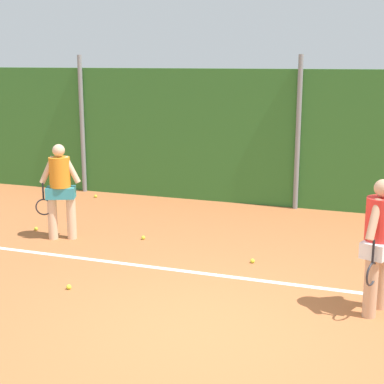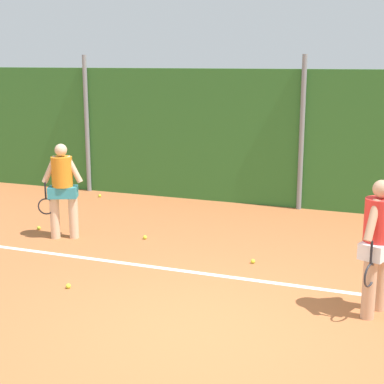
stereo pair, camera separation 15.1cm
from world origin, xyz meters
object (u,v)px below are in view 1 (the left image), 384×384
Objects in this scene: player_foreground_near at (379,240)px; tennis_ball_0 at (143,238)px; tennis_ball_4 at (69,287)px; tennis_ball_1 at (36,229)px; player_midcourt at (60,187)px; tennis_ball_2 at (253,261)px; tennis_ball_5 at (96,196)px.

tennis_ball_0 is (-3.81, 1.75, -0.88)m from player_foreground_near.
tennis_ball_4 is at bearing -60.93° from player_foreground_near.
tennis_ball_1 is at bearing 132.17° from tennis_ball_4.
tennis_ball_0 and tennis_ball_4 have the same top height.
player_foreground_near is 3.99m from tennis_ball_4.
tennis_ball_2 is at bearing 154.99° from player_midcourt.
player_midcourt is 3.45m from tennis_ball_2.
player_midcourt is 3.14m from tennis_ball_5.
tennis_ball_4 is 5.29m from tennis_ball_5.
tennis_ball_4 and tennis_ball_5 have the same top height.
tennis_ball_0 is 2.02m from tennis_ball_1.
player_foreground_near is at bearing -34.22° from tennis_ball_2.
tennis_ball_0 is 1.00× the size of tennis_ball_2.
tennis_ball_4 is 1.00× the size of tennis_ball_5.
player_foreground_near is 5.30m from player_midcourt.
tennis_ball_2 is at bearing -35.09° from tennis_ball_5.
tennis_ball_1 is at bearing 174.60° from tennis_ball_2.
tennis_ball_0 is at bearing -94.29° from player_foreground_near.
tennis_ball_0 and tennis_ball_1 have the same top height.
tennis_ball_4 is (-0.03, -2.34, 0.00)m from tennis_ball_0.
tennis_ball_2 is (2.02, -0.53, 0.00)m from tennis_ball_0.
tennis_ball_5 is (-2.25, 2.47, 0.00)m from tennis_ball_0.
tennis_ball_4 is (-2.06, -1.81, 0.00)m from tennis_ball_2.
tennis_ball_5 is at bearing 144.91° from tennis_ball_2.
tennis_ball_0 and tennis_ball_5 have the same top height.
tennis_ball_1 is 2.96m from tennis_ball_4.
tennis_ball_2 is 5.22m from tennis_ball_5.
tennis_ball_1 is 1.00× the size of tennis_ball_2.
player_midcourt reaches higher than tennis_ball_1.
tennis_ball_0 is 3.34m from tennis_ball_5.
player_midcourt reaches higher than tennis_ball_4.
tennis_ball_0 is 1.00× the size of tennis_ball_4.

